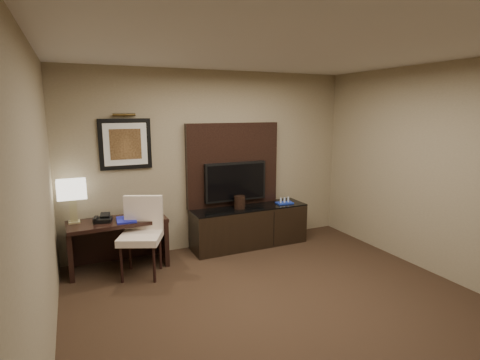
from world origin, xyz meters
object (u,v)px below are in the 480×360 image
tv (235,182)px  desk_phone (103,218)px  minibar_tray (284,201)px  desk (119,244)px  credenza (249,226)px  table_lamp (72,200)px  desk_chair (141,237)px  ice_bucket (240,202)px

tv → desk_phone: (-1.98, -0.19, -0.29)m
tv → minibar_tray: bearing=-13.4°
desk_phone → desk: bearing=14.3°
credenza → table_lamp: 2.58m
tv → credenza: bearing=-38.7°
credenza → table_lamp: size_ratio=3.01×
desk → desk_chair: (0.23, -0.37, 0.19)m
minibar_tray → desk_phone: bearing=-179.9°
desk → tv: bearing=3.2°
desk → table_lamp: 0.83m
table_lamp → desk_phone: bearing=-18.7°
credenza → tv: 0.74m
tv → minibar_tray: size_ratio=3.79×
tv → desk_phone: tv is taller
desk_chair → minibar_tray: 2.38m
minibar_tray → tv: bearing=166.6°
table_lamp → minibar_tray: table_lamp is taller
desk_phone → ice_bucket: (1.98, 0.03, 0.00)m
desk → ice_bucket: bearing=-2.0°
ice_bucket → desk_phone: bearing=-179.2°
table_lamp → desk_phone: size_ratio=2.83×
credenza → minibar_tray: 0.71m
desk_chair → table_lamp: size_ratio=1.73×
credenza → desk_phone: bearing=-179.3°
tv → table_lamp: 2.32m
credenza → desk_phone: desk_phone is taller
table_lamp → minibar_tray: (3.10, -0.11, -0.30)m
ice_bucket → credenza: bearing=7.4°
tv → desk_phone: bearing=-174.5°
credenza → ice_bucket: ice_bucket is taller
desk → desk_chair: size_ratio=1.20×
desk_phone → minibar_tray: bearing=13.8°
minibar_tray → desk: bearing=-179.9°
credenza → tv: bearing=140.6°
ice_bucket → tv: bearing=89.6°
desk → tv: 1.93m
tv → desk_chair: 1.74m
desk_phone → minibar_tray: (2.76, 0.01, -0.05)m
desk_chair → tv: bearing=42.8°
desk_chair → desk_phone: bearing=160.9°
desk_chair → credenza: bearing=36.7°
desk_chair → minibar_tray: (2.35, 0.38, 0.15)m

